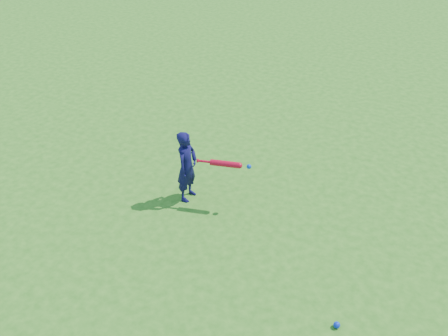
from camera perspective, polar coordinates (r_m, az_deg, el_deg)
name	(u,v)px	position (r m, az deg, el deg)	size (l,w,h in m)	color
ground	(210,226)	(6.40, -1.56, -6.61)	(80.00, 80.00, 0.00)	#30761C
child	(187,166)	(6.59, -4.25, 0.19)	(0.37, 0.24, 1.02)	#120F46
ground_ball_blue	(337,325)	(5.40, 12.75, -17.09)	(0.07, 0.07, 0.07)	#0C2CDC
bat_swing	(227,164)	(6.37, 0.37, 0.45)	(0.70, 0.22, 0.08)	red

